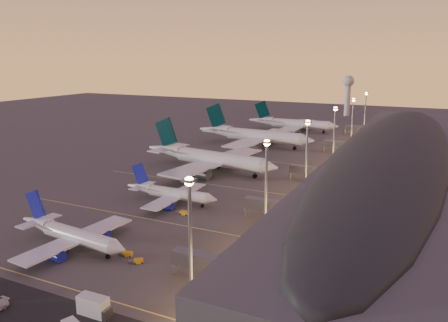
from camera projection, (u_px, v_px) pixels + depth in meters
ground at (155, 213)px, 133.77m from camera, size 700.00×700.00×0.00m
airliner_narrow_south at (71, 234)px, 109.16m from camera, size 36.86×33.06×13.16m
airliner_narrow_north at (171, 193)px, 143.10m from camera, size 34.12×30.33×12.24m
airliner_wide_near at (208, 158)px, 183.32m from camera, size 65.47×60.16×20.95m
airliner_wide_mid at (254, 135)px, 235.02m from camera, size 68.15×62.24×21.80m
airliner_wide_far at (292, 124)px, 281.65m from camera, size 59.18×53.69×19.00m
terminal_building at (393, 157)px, 169.19m from camera, size 56.35×255.00×17.46m
light_masts at (324, 133)px, 171.51m from camera, size 2.20×217.20×25.90m
radar_tower at (348, 89)px, 352.42m from camera, size 9.00×9.00×32.50m
lane_markings at (214, 181)px, 168.84m from camera, size 90.00×180.36×0.00m
baggage_tug_a at (126, 254)px, 104.95m from camera, size 3.54×2.14×0.99m
baggage_tug_b at (137, 261)px, 101.20m from camera, size 3.43×2.95×0.99m
baggage_tug_c at (183, 213)px, 132.54m from camera, size 4.10×1.94×1.20m
catering_truck_a at (95, 306)px, 80.58m from camera, size 6.50×2.66×3.63m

